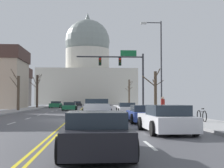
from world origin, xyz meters
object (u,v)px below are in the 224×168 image
Objects in this scene: sedan_near_04 at (95,134)px; sedan_oncoming_02 at (77,104)px; street_lamp_right at (159,60)px; pedestrian_00 at (163,105)px; bicycle_parked at (202,116)px; sedan_oncoming_00 at (70,106)px; signal_gantry at (125,68)px; sedan_near_00 at (127,109)px; sedan_oncoming_01 at (56,105)px; sedan_near_02 at (143,114)px; sedan_near_03 at (166,120)px; pickup_truck_near_01 at (97,109)px.

sedan_oncoming_02 is (-3.40, 64.31, -0.00)m from sedan_near_04.
sedan_near_04 is at bearing -106.48° from street_lamp_right.
pedestrian_00 is 0.92× the size of bicycle_parked.
sedan_near_04 reaches higher than sedan_oncoming_00.
signal_gantry is 12.57m from sedan_oncoming_00.
sedan_oncoming_02 is (-7.14, 35.90, -4.69)m from signal_gantry.
sedan_oncoming_01 is at bearing 111.80° from sedan_near_00.
sedan_oncoming_00 is at bearing 110.86° from bicycle_parked.
pedestrian_00 is at bearing -77.73° from signal_gantry.
sedan_oncoming_02 reaches higher than bicycle_parked.
signal_gantry is 1.69× the size of sedan_near_02.
sedan_near_02 is 12.62m from sedan_near_04.
pedestrian_00 reaches higher than sedan_oncoming_02.
pedestrian_00 is (2.69, 12.66, 0.45)m from sedan_near_03.
sedan_near_02 is 6.63m from pedestrian_00.
sedan_oncoming_01 is at bearing 114.71° from signal_gantry.
sedan_near_00 is at bearing -60.86° from sedan_oncoming_00.
sedan_near_04 is 64.40m from sedan_oncoming_02.
pedestrian_00 is 7.25m from bicycle_parked.
bicycle_parked is at bearing 56.95° from sedan_near_03.
sedan_oncoming_00 is at bearing 115.46° from pedestrian_00.
sedan_near_04 is at bearing -98.08° from sedan_near_00.
sedan_oncoming_02 is at bearing 74.98° from sedan_oncoming_01.
street_lamp_right is 5.20m from pedestrian_00.
sedan_near_04 is (-3.26, -5.56, -0.03)m from sedan_near_03.
pickup_truck_near_01 reaches higher than sedan_oncoming_00.
sedan_near_03 is at bearing -90.96° from sedan_near_00.
pickup_truck_near_01 is 1.17× the size of sedan_oncoming_01.
sedan_near_02 is 1.08× the size of sedan_oncoming_00.
street_lamp_right is 1.91× the size of sedan_oncoming_01.
pickup_truck_near_01 is at bearing -108.69° from signal_gantry.
pedestrian_00 is at bearing 78.01° from sedan_near_03.
pickup_truck_near_01 is at bearing 116.28° from sedan_near_02.
sedan_near_02 reaches higher than bicycle_parked.
sedan_oncoming_00 is 1.00× the size of sedan_oncoming_02.
signal_gantry is at bearing 109.33° from street_lamp_right.
sedan_near_03 is at bearing -78.43° from sedan_oncoming_00.
pickup_truck_near_01 is 3.34× the size of pedestrian_00.
sedan_near_04 is 2.41× the size of bicycle_parked.
pickup_truck_near_01 reaches higher than sedan_near_03.
sedan_near_00 is at bearing 81.92° from sedan_near_04.
signal_gantry is 11.24m from pedestrian_00.
sedan_oncoming_00 is at bearing 104.50° from sedan_near_02.
signal_gantry is 1.69× the size of sedan_near_00.
street_lamp_right reaches higher than signal_gantry.
pedestrian_00 is at bearing 66.14° from sedan_near_02.
pedestrian_00 reaches higher than sedan_near_02.
street_lamp_right is at bearing -70.67° from signal_gantry.
signal_gantry is at bearing 102.27° from pedestrian_00.
sedan_oncoming_00 is at bearing 120.15° from street_lamp_right.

